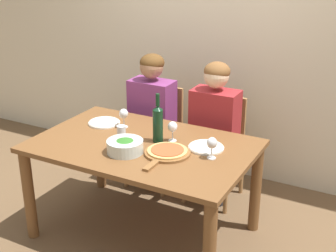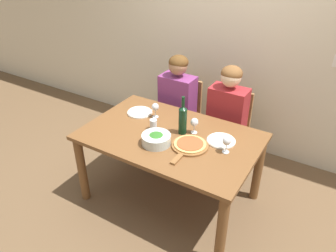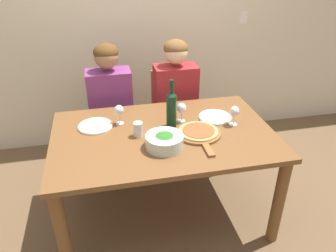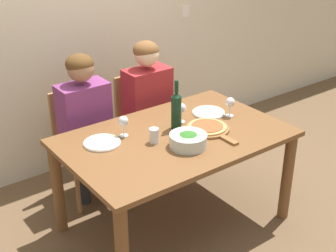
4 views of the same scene
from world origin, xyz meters
The scene contains 16 objects.
ground_plane centered at (0.00, 0.00, 0.00)m, with size 40.00×40.00×0.00m, color brown.
back_wall centered at (0.00, 1.30, 1.35)m, with size 10.00×0.06×2.70m.
dining_table centered at (0.00, 0.00, 0.63)m, with size 1.56×1.00×0.75m.
chair_left centered at (-0.33, 0.81, 0.48)m, with size 0.42×0.42×0.88m.
chair_right centered at (0.26, 0.81, 0.48)m, with size 0.42×0.42×0.88m.
person_woman centered at (-0.33, 0.70, 0.73)m, with size 0.47×0.51×1.21m.
person_man centered at (0.26, 0.70, 0.73)m, with size 0.47×0.51×1.21m.
wine_bottle centered at (0.08, 0.09, 0.89)m, with size 0.07×0.07×0.36m.
broccoli_bowl centered at (-0.03, -0.18, 0.79)m, with size 0.25×0.25×0.10m.
dinner_plate_left centered at (-0.47, 0.19, 0.75)m, with size 0.25×0.25×0.02m.
dinner_plate_right centered at (0.43, 0.14, 0.75)m, with size 0.25×0.25×0.02m.
pizza_on_board centered at (0.24, -0.08, 0.76)m, with size 0.32×0.46×0.04m.
wine_glass_left centered at (-0.29, 0.20, 0.85)m, with size 0.07×0.07×0.15m.
wine_glass_right centered at (0.53, 0.01, 0.85)m, with size 0.07×0.07×0.15m.
wine_glass_centre centered at (0.17, 0.14, 0.85)m, with size 0.07×0.07×0.15m.
water_tumbler centered at (-0.18, 0.00, 0.80)m, with size 0.07×0.07×0.10m.
Camera 2 is at (1.27, -2.12, 2.33)m, focal length 35.00 mm.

